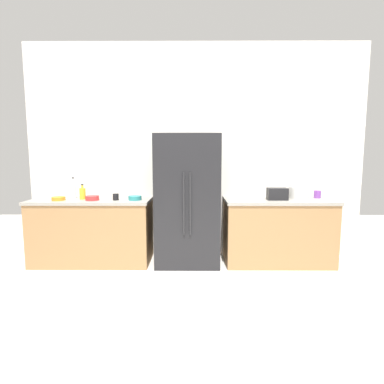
{
  "coord_description": "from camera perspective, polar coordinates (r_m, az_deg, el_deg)",
  "views": [
    {
      "loc": [
        -0.03,
        -2.5,
        1.49
      ],
      "look_at": [
        -0.05,
        0.47,
        1.13
      ],
      "focal_mm": 27.82,
      "sensor_mm": 36.0,
      "label": 1
    }
  ],
  "objects": [
    {
      "name": "bowl_b",
      "position": [
        4.07,
        -10.87,
        -1.12
      ],
      "size": [
        0.18,
        0.18,
        0.06
      ],
      "primitive_type": "cylinder",
      "color": "teal",
      "rests_on": "counter_left"
    },
    {
      "name": "rice_cooker",
      "position": [
        4.36,
        19.76,
        0.49
      ],
      "size": [
        0.28,
        0.28,
        0.3
      ],
      "color": "white",
      "rests_on": "counter_right"
    },
    {
      "name": "ground_plane",
      "position": [
        2.92,
        0.91,
        -23.83
      ],
      "size": [
        9.84,
        9.84,
        0.0
      ],
      "primitive_type": "plane",
      "color": "beige"
    },
    {
      "name": "toaster",
      "position": [
        4.17,
        16.03,
        -0.36
      ],
      "size": [
        0.27,
        0.14,
        0.16
      ],
      "primitive_type": "cube",
      "color": "black",
      "rests_on": "counter_right"
    },
    {
      "name": "bottle_a",
      "position": [
        4.51,
        -21.77,
        0.39
      ],
      "size": [
        0.06,
        0.06,
        0.29
      ],
      "color": "white",
      "rests_on": "counter_left"
    },
    {
      "name": "counter_left",
      "position": [
        4.42,
        -18.43,
        -7.02
      ],
      "size": [
        1.63,
        0.68,
        0.9
      ],
      "color": "#9E7247",
      "rests_on": "ground_plane"
    },
    {
      "name": "bowl_c",
      "position": [
        4.35,
        -24.21,
        -1.16
      ],
      "size": [
        0.17,
        0.17,
        0.05
      ],
      "primitive_type": "cylinder",
      "color": "orange",
      "rests_on": "counter_left"
    },
    {
      "name": "cup_a",
      "position": [
        4.55,
        22.89,
        -0.41
      ],
      "size": [
        0.09,
        0.09,
        0.11
      ],
      "primitive_type": "cylinder",
      "color": "purple",
      "rests_on": "counter_right"
    },
    {
      "name": "bowl_a",
      "position": [
        4.2,
        -18.56,
        -1.1
      ],
      "size": [
        0.18,
        0.18,
        0.06
      ],
      "primitive_type": "cylinder",
      "color": "red",
      "rests_on": "counter_left"
    },
    {
      "name": "bottle_b",
      "position": [
        4.33,
        -20.24,
        -0.25
      ],
      "size": [
        0.08,
        0.08,
        0.21
      ],
      "color": "yellow",
      "rests_on": "counter_left"
    },
    {
      "name": "refrigerator",
      "position": [
        4.09,
        -0.86,
        -1.54
      ],
      "size": [
        0.86,
        0.68,
        1.77
      ],
      "color": "black",
      "rests_on": "ground_plane"
    },
    {
      "name": "cup_b",
      "position": [
        4.12,
        -14.41,
        -0.91
      ],
      "size": [
        0.08,
        0.08,
        0.09
      ],
      "primitive_type": "cylinder",
      "color": "black",
      "rests_on": "counter_left"
    },
    {
      "name": "counter_right",
      "position": [
        4.35,
        16.03,
        -7.16
      ],
      "size": [
        1.48,
        0.68,
        0.9
      ],
      "color": "#9E7247",
      "rests_on": "ground_plane"
    },
    {
      "name": "kitchen_back_panel",
      "position": [
        4.45,
        0.7,
        7.68
      ],
      "size": [
        4.92,
        0.1,
        3.1
      ],
      "primitive_type": "cube",
      "color": "silver",
      "rests_on": "ground_plane"
    }
  ]
}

